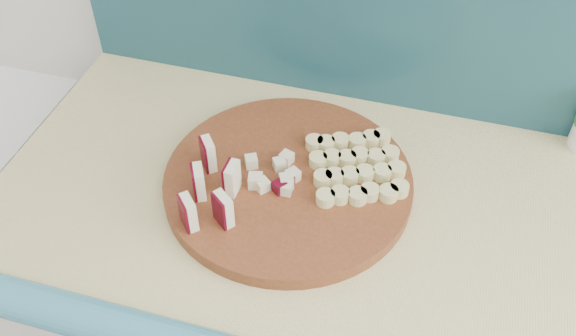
% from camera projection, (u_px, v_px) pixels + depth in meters
% --- Properties ---
extents(cutting_board, '(0.53, 0.53, 0.03)m').
position_uv_depth(cutting_board, '(288.00, 182.00, 1.05)').
color(cutting_board, '#4C2710').
rests_on(cutting_board, kitchen_counter).
extents(apple_wedges, '(0.10, 0.16, 0.06)m').
position_uv_depth(apple_wedges, '(210.00, 186.00, 0.99)').
color(apple_wedges, beige).
rests_on(apple_wedges, cutting_board).
extents(apple_chunks, '(0.07, 0.07, 0.02)m').
position_uv_depth(apple_chunks, '(272.00, 174.00, 1.03)').
color(apple_chunks, beige).
rests_on(apple_chunks, cutting_board).
extents(banana_slices, '(0.19, 0.19, 0.02)m').
position_uv_depth(banana_slices, '(356.00, 167.00, 1.04)').
color(banana_slices, '#CDC67D').
rests_on(banana_slices, cutting_board).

